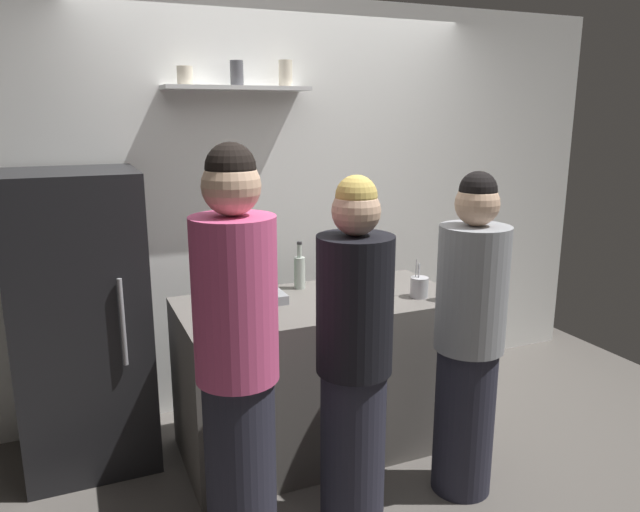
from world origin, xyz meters
TOP-DOWN VIEW (x-y plane):
  - ground_plane at (0.00, 0.00)m, footprint 5.28×5.28m
  - back_wall_assembly at (-0.00, 1.25)m, footprint 4.80×0.32m
  - refrigerator at (-1.30, 0.85)m, footprint 0.67×0.67m
  - counter at (-0.07, 0.47)m, footprint 1.56×0.75m
  - baking_pan at (-0.43, 0.57)m, footprint 0.34×0.24m
  - utensil_holder at (0.46, 0.30)m, footprint 0.10×0.10m
  - wine_bottle_green_glass at (-0.27, 0.76)m, footprint 0.08×0.08m
  - wine_bottle_pale_glass at (-0.09, 0.73)m, footprint 0.07×0.07m
  - water_bottle_plastic at (0.61, 0.17)m, footprint 0.08×0.08m
  - person_blonde at (-0.20, -0.23)m, footprint 0.34×0.34m
  - person_pink_top at (-0.74, -0.24)m, footprint 0.34×0.34m
  - person_grey_hoodie at (0.43, -0.21)m, footprint 0.34×0.34m

SIDE VIEW (x-z plane):
  - ground_plane at x=0.00m, z-range 0.00..0.00m
  - counter at x=-0.07m, z-range 0.00..0.89m
  - refrigerator at x=-1.30m, z-range 0.00..1.61m
  - person_grey_hoodie at x=0.43m, z-range -0.01..1.63m
  - person_blonde at x=-0.20m, z-range -0.01..1.64m
  - person_pink_top at x=-0.74m, z-range 0.00..1.80m
  - baking_pan at x=-0.43m, z-range 0.89..0.94m
  - utensil_holder at x=0.46m, z-range 0.84..1.05m
  - water_bottle_plastic at x=0.61m, z-range 0.87..1.10m
  - wine_bottle_pale_glass at x=-0.09m, z-range 0.85..1.13m
  - wine_bottle_green_glass at x=-0.27m, z-range 0.85..1.17m
  - back_wall_assembly at x=0.00m, z-range 0.00..2.60m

